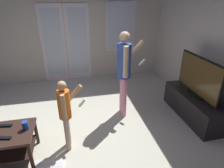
{
  "coord_description": "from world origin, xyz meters",
  "views": [
    {
      "loc": [
        0.25,
        -2.49,
        2.16
      ],
      "look_at": [
        0.82,
        0.08,
        0.94
      ],
      "focal_mm": 30.32,
      "sensor_mm": 36.0,
      "label": 1
    }
  ],
  "objects_px": {
    "tv_stand": "(193,106)",
    "person_adult": "(124,68)",
    "flat_screen_tv": "(199,77)",
    "tv_remote_black": "(6,126)",
    "coffee_table": "(0,141)",
    "cup_near_edge": "(25,125)",
    "person_child": "(65,110)",
    "dvd_remote_slim": "(4,138)",
    "loose_keyboard": "(49,165)"
  },
  "relations": [
    {
      "from": "flat_screen_tv",
      "to": "cup_near_edge",
      "type": "relative_size",
      "value": 9.33
    },
    {
      "from": "loose_keyboard",
      "to": "cup_near_edge",
      "type": "xyz_separation_m",
      "value": [
        -0.27,
        0.27,
        0.52
      ]
    },
    {
      "from": "coffee_table",
      "to": "tv_remote_black",
      "type": "bearing_deg",
      "value": 67.66
    },
    {
      "from": "person_adult",
      "to": "cup_near_edge",
      "type": "xyz_separation_m",
      "value": [
        -1.64,
        -0.77,
        -0.44
      ]
    },
    {
      "from": "tv_stand",
      "to": "cup_near_edge",
      "type": "xyz_separation_m",
      "value": [
        -2.93,
        -0.38,
        0.3
      ]
    },
    {
      "from": "person_adult",
      "to": "tv_stand",
      "type": "bearing_deg",
      "value": -16.9
    },
    {
      "from": "cup_near_edge",
      "to": "dvd_remote_slim",
      "type": "relative_size",
      "value": 0.72
    },
    {
      "from": "tv_stand",
      "to": "person_adult",
      "type": "xyz_separation_m",
      "value": [
        -1.29,
        0.39,
        0.74
      ]
    },
    {
      "from": "tv_stand",
      "to": "cup_near_edge",
      "type": "height_order",
      "value": "cup_near_edge"
    },
    {
      "from": "person_adult",
      "to": "tv_remote_black",
      "type": "height_order",
      "value": "person_adult"
    },
    {
      "from": "tv_remote_black",
      "to": "person_adult",
      "type": "bearing_deg",
      "value": 26.17
    },
    {
      "from": "coffee_table",
      "to": "person_adult",
      "type": "xyz_separation_m",
      "value": [
        2.0,
        0.8,
        0.63
      ]
    },
    {
      "from": "person_child",
      "to": "tv_remote_black",
      "type": "relative_size",
      "value": 6.66
    },
    {
      "from": "flat_screen_tv",
      "to": "cup_near_edge",
      "type": "distance_m",
      "value": 2.97
    },
    {
      "from": "loose_keyboard",
      "to": "dvd_remote_slim",
      "type": "xyz_separation_m",
      "value": [
        -0.51,
        0.12,
        0.47
      ]
    },
    {
      "from": "tv_stand",
      "to": "tv_remote_black",
      "type": "xyz_separation_m",
      "value": [
        -3.22,
        -0.25,
        0.25
      ]
    },
    {
      "from": "coffee_table",
      "to": "flat_screen_tv",
      "type": "relative_size",
      "value": 0.8
    },
    {
      "from": "tv_stand",
      "to": "person_adult",
      "type": "relative_size",
      "value": 0.87
    },
    {
      "from": "coffee_table",
      "to": "tv_stand",
      "type": "height_order",
      "value": "coffee_table"
    },
    {
      "from": "cup_near_edge",
      "to": "tv_remote_black",
      "type": "xyz_separation_m",
      "value": [
        -0.3,
        0.13,
        -0.05
      ]
    },
    {
      "from": "flat_screen_tv",
      "to": "tv_remote_black",
      "type": "relative_size",
      "value": 6.71
    },
    {
      "from": "cup_near_edge",
      "to": "coffee_table",
      "type": "bearing_deg",
      "value": -175.77
    },
    {
      "from": "person_child",
      "to": "tv_stand",
      "type": "bearing_deg",
      "value": 7.91
    },
    {
      "from": "person_adult",
      "to": "tv_remote_black",
      "type": "bearing_deg",
      "value": -161.59
    },
    {
      "from": "dvd_remote_slim",
      "to": "coffee_table",
      "type": "bearing_deg",
      "value": 146.11
    },
    {
      "from": "flat_screen_tv",
      "to": "person_adult",
      "type": "relative_size",
      "value": 0.7
    },
    {
      "from": "dvd_remote_slim",
      "to": "tv_remote_black",
      "type": "bearing_deg",
      "value": 114.3
    },
    {
      "from": "tv_stand",
      "to": "person_adult",
      "type": "height_order",
      "value": "person_adult"
    },
    {
      "from": "cup_near_edge",
      "to": "dvd_remote_slim",
      "type": "xyz_separation_m",
      "value": [
        -0.24,
        -0.15,
        -0.05
      ]
    },
    {
      "from": "flat_screen_tv",
      "to": "dvd_remote_slim",
      "type": "bearing_deg",
      "value": -170.4
    },
    {
      "from": "tv_stand",
      "to": "flat_screen_tv",
      "type": "height_order",
      "value": "flat_screen_tv"
    },
    {
      "from": "tv_stand",
      "to": "person_child",
      "type": "height_order",
      "value": "person_child"
    },
    {
      "from": "tv_stand",
      "to": "dvd_remote_slim",
      "type": "distance_m",
      "value": 3.22
    },
    {
      "from": "coffee_table",
      "to": "person_adult",
      "type": "height_order",
      "value": "person_adult"
    },
    {
      "from": "person_child",
      "to": "dvd_remote_slim",
      "type": "bearing_deg",
      "value": -165.78
    },
    {
      "from": "tv_stand",
      "to": "loose_keyboard",
      "type": "relative_size",
      "value": 3.09
    },
    {
      "from": "person_adult",
      "to": "loose_keyboard",
      "type": "distance_m",
      "value": 1.97
    },
    {
      "from": "flat_screen_tv",
      "to": "person_child",
      "type": "xyz_separation_m",
      "value": [
        -2.37,
        -0.33,
        -0.16
      ]
    },
    {
      "from": "person_adult",
      "to": "tv_remote_black",
      "type": "relative_size",
      "value": 9.58
    },
    {
      "from": "tv_stand",
      "to": "person_child",
      "type": "distance_m",
      "value": 2.43
    },
    {
      "from": "person_adult",
      "to": "dvd_remote_slim",
      "type": "xyz_separation_m",
      "value": [
        -1.88,
        -0.92,
        -0.49
      ]
    },
    {
      "from": "tv_stand",
      "to": "person_adult",
      "type": "bearing_deg",
      "value": 163.1
    },
    {
      "from": "coffee_table",
      "to": "cup_near_edge",
      "type": "relative_size",
      "value": 7.46
    },
    {
      "from": "flat_screen_tv",
      "to": "coffee_table",
      "type": "bearing_deg",
      "value": -172.91
    },
    {
      "from": "coffee_table",
      "to": "person_child",
      "type": "relative_size",
      "value": 0.81
    },
    {
      "from": "person_adult",
      "to": "coffee_table",
      "type": "bearing_deg",
      "value": -158.26
    },
    {
      "from": "dvd_remote_slim",
      "to": "person_adult",
      "type": "bearing_deg",
      "value": 39.04
    },
    {
      "from": "flat_screen_tv",
      "to": "dvd_remote_slim",
      "type": "height_order",
      "value": "flat_screen_tv"
    },
    {
      "from": "coffee_table",
      "to": "flat_screen_tv",
      "type": "xyz_separation_m",
      "value": [
        3.28,
        0.41,
        0.5
      ]
    },
    {
      "from": "flat_screen_tv",
      "to": "loose_keyboard",
      "type": "relative_size",
      "value": 2.49
    }
  ]
}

